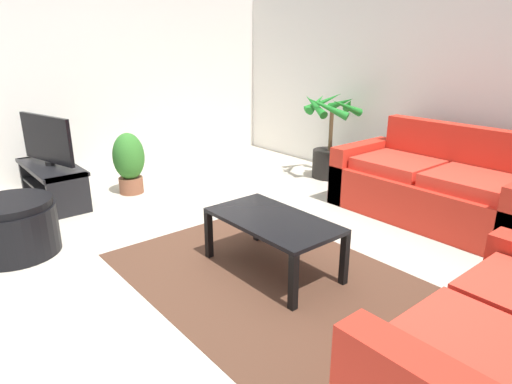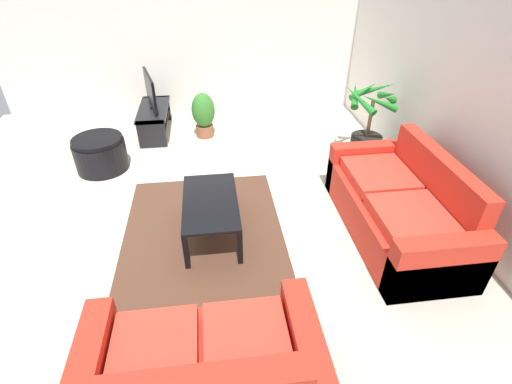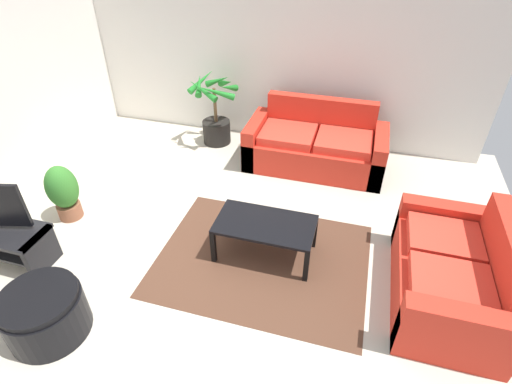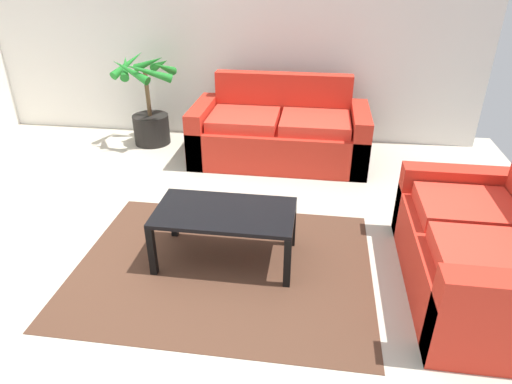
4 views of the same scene
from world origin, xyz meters
TOP-DOWN VIEW (x-y plane):
  - ground_plane at (0.00, 0.00)m, footprint 6.60×6.60m
  - wall_back at (0.00, 3.00)m, footprint 6.00×0.06m
  - wall_left at (-3.00, 0.00)m, footprint 0.06×6.00m
  - couch_main at (0.69, 2.28)m, footprint 1.91×0.90m
  - tv_stand at (-2.18, -0.49)m, footprint 1.10×0.45m
  - tv at (-2.18, -0.49)m, footprint 0.86×0.25m
  - coffee_table at (0.47, 0.33)m, footprint 1.03×0.56m
  - area_rug at (0.47, 0.23)m, footprint 2.20×1.70m
  - potted_palm at (-0.91, 2.54)m, footprint 0.78×0.78m
  - potted_plant_small at (-1.95, 0.30)m, footprint 0.36×0.36m
  - ottoman at (-1.10, -1.12)m, footprint 0.68×0.68m

SIDE VIEW (x-z plane):
  - ground_plane at x=0.00m, z-range 0.00..0.00m
  - area_rug at x=0.47m, z-range 0.00..0.01m
  - ottoman at x=-1.10m, z-range 0.00..0.46m
  - tv_stand at x=-2.18m, z-range 0.07..0.49m
  - couch_main at x=0.69m, z-range -0.15..0.75m
  - coffee_table at x=0.47m, z-range 0.16..0.59m
  - potted_plant_small at x=-1.95m, z-range 0.02..0.73m
  - potted_palm at x=-0.91m, z-range -0.11..0.97m
  - tv at x=-2.18m, z-range 0.44..0.97m
  - wall_back at x=0.00m, z-range 0.00..2.70m
  - wall_left at x=-3.00m, z-range 0.00..2.70m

